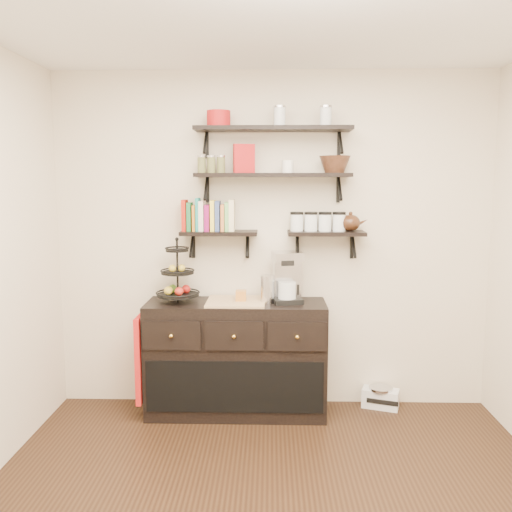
# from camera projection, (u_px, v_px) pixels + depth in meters

# --- Properties ---
(back_wall) EXTENTS (3.50, 0.02, 2.70)m
(back_wall) POSITION_uv_depth(u_px,v_px,m) (272.00, 242.00, 4.38)
(back_wall) COLOR beige
(back_wall) RESTS_ON ground
(shelf_top) EXTENTS (1.20, 0.27, 0.23)m
(shelf_top) POSITION_uv_depth(u_px,v_px,m) (273.00, 129.00, 4.13)
(shelf_top) COLOR black
(shelf_top) RESTS_ON back_wall
(shelf_mid) EXTENTS (1.20, 0.27, 0.23)m
(shelf_mid) POSITION_uv_depth(u_px,v_px,m) (273.00, 175.00, 4.18)
(shelf_mid) COLOR black
(shelf_mid) RESTS_ON back_wall
(shelf_low_left) EXTENTS (0.60, 0.25, 0.23)m
(shelf_low_left) POSITION_uv_depth(u_px,v_px,m) (219.00, 234.00, 4.27)
(shelf_low_left) COLOR black
(shelf_low_left) RESTS_ON back_wall
(shelf_low_right) EXTENTS (0.60, 0.25, 0.23)m
(shelf_low_right) POSITION_uv_depth(u_px,v_px,m) (326.00, 234.00, 4.24)
(shelf_low_right) COLOR black
(shelf_low_right) RESTS_ON back_wall
(cookbooks) EXTENTS (0.40, 0.15, 0.26)m
(cookbooks) POSITION_uv_depth(u_px,v_px,m) (211.00, 216.00, 4.25)
(cookbooks) COLOR #A91C0F
(cookbooks) RESTS_ON shelf_low_left
(glass_canisters) EXTENTS (0.43, 0.10, 0.13)m
(glass_canisters) POSITION_uv_depth(u_px,v_px,m) (318.00, 223.00, 4.23)
(glass_canisters) COLOR silver
(glass_canisters) RESTS_ON shelf_low_right
(sideboard) EXTENTS (1.40, 0.50, 0.92)m
(sideboard) POSITION_uv_depth(u_px,v_px,m) (236.00, 358.00, 4.28)
(sideboard) COLOR black
(sideboard) RESTS_ON floor
(fruit_stand) EXTENTS (0.33, 0.33, 0.49)m
(fruit_stand) POSITION_uv_depth(u_px,v_px,m) (178.00, 281.00, 4.21)
(fruit_stand) COLOR black
(fruit_stand) RESTS_ON sideboard
(candle) EXTENTS (0.08, 0.08, 0.08)m
(candle) POSITION_uv_depth(u_px,v_px,m) (241.00, 295.00, 4.21)
(candle) COLOR #B26E29
(candle) RESTS_ON sideboard
(coffee_maker) EXTENTS (0.25, 0.25, 0.40)m
(coffee_maker) POSITION_uv_depth(u_px,v_px,m) (287.00, 278.00, 4.21)
(coffee_maker) COLOR black
(coffee_maker) RESTS_ON sideboard
(thermal_carafe) EXTENTS (0.11, 0.11, 0.22)m
(thermal_carafe) POSITION_uv_depth(u_px,v_px,m) (267.00, 289.00, 4.18)
(thermal_carafe) COLOR silver
(thermal_carafe) RESTS_ON sideboard
(apron) EXTENTS (0.04, 0.29, 0.67)m
(apron) POSITION_uv_depth(u_px,v_px,m) (142.00, 358.00, 4.20)
(apron) COLOR #B01313
(apron) RESTS_ON sideboard
(radio) EXTENTS (0.32, 0.24, 0.17)m
(radio) POSITION_uv_depth(u_px,v_px,m) (380.00, 397.00, 4.42)
(radio) COLOR silver
(radio) RESTS_ON floor
(recipe_box) EXTENTS (0.17, 0.10, 0.22)m
(recipe_box) POSITION_uv_depth(u_px,v_px,m) (244.00, 159.00, 4.16)
(recipe_box) COLOR #A01214
(recipe_box) RESTS_ON shelf_mid
(walnut_bowl) EXTENTS (0.24, 0.24, 0.13)m
(walnut_bowl) POSITION_uv_depth(u_px,v_px,m) (335.00, 165.00, 4.15)
(walnut_bowl) COLOR black
(walnut_bowl) RESTS_ON shelf_mid
(ramekins) EXTENTS (0.09, 0.09, 0.10)m
(ramekins) POSITION_uv_depth(u_px,v_px,m) (288.00, 167.00, 4.16)
(ramekins) COLOR white
(ramekins) RESTS_ON shelf_mid
(teapot) EXTENTS (0.22, 0.17, 0.15)m
(teapot) POSITION_uv_depth(u_px,v_px,m) (350.00, 221.00, 4.22)
(teapot) COLOR #331C0F
(teapot) RESTS_ON shelf_low_right
(red_pot) EXTENTS (0.18, 0.18, 0.12)m
(red_pot) POSITION_uv_depth(u_px,v_px,m) (219.00, 119.00, 4.13)
(red_pot) COLOR #A01214
(red_pot) RESTS_ON shelf_top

